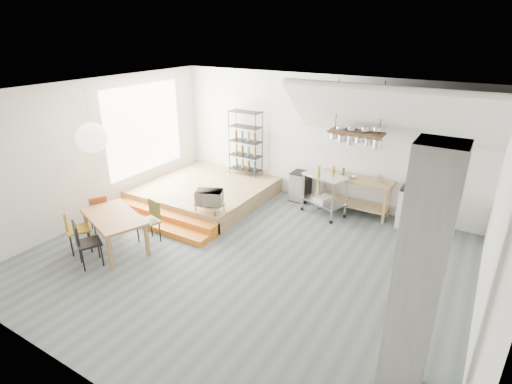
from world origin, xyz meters
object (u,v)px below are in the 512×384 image
Objects in this scene: stove at (413,207)px; rolling_cart at (325,189)px; dining_table at (114,219)px; mini_fridge at (300,186)px.

rolling_cart is (-1.96, -0.46, 0.17)m from stove.
rolling_cart is at bearing 70.63° from dining_table.
mini_fridge is (-2.81, 0.04, -0.10)m from stove.
stove is 2.82m from mini_fridge.
stove is at bearing 33.03° from rolling_cart.
stove reaches higher than rolling_cart.
stove is at bearing -0.89° from mini_fridge.
rolling_cart is (3.03, 3.68, 0.00)m from dining_table.
mini_fridge is (-0.85, 0.50, -0.27)m from rolling_cart.
stove is 1.53× the size of mini_fridge.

